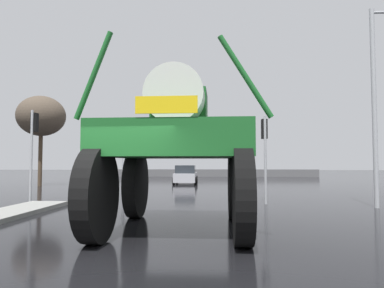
# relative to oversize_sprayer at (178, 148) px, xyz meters

# --- Properties ---
(ground_plane) EXTENTS (120.00, 120.00, 0.00)m
(ground_plane) POSITION_rel_oversize_sprayer_xyz_m (-1.13, 14.62, -2.12)
(ground_plane) COLOR black
(oversize_sprayer) EXTENTS (4.27, 5.77, 4.59)m
(oversize_sprayer) POSITION_rel_oversize_sprayer_xyz_m (0.00, 0.00, 0.00)
(oversize_sprayer) COLOR black
(oversize_sprayer) RESTS_ON ground
(sedan_ahead) EXTENTS (1.91, 4.11, 1.52)m
(sedan_ahead) POSITION_rel_oversize_sprayer_xyz_m (-1.26, 19.64, -1.41)
(sedan_ahead) COLOR #B7B7BF
(sedan_ahead) RESTS_ON ground
(traffic_signal_near_left) EXTENTS (0.24, 0.54, 4.05)m
(traffic_signal_near_left) POSITION_rel_oversize_sprayer_xyz_m (-7.00, 5.82, 0.83)
(traffic_signal_near_left) COLOR #A8AAAF
(traffic_signal_near_left) RESTS_ON ground
(traffic_signal_near_right) EXTENTS (0.24, 0.54, 3.70)m
(traffic_signal_near_right) POSITION_rel_oversize_sprayer_xyz_m (3.14, 5.83, 0.58)
(traffic_signal_near_right) COLOR #A8AAAF
(traffic_signal_near_right) RESTS_ON ground
(traffic_signal_far_left) EXTENTS (0.24, 0.55, 4.06)m
(traffic_signal_far_left) POSITION_rel_oversize_sprayer_xyz_m (-7.53, 23.73, 0.84)
(traffic_signal_far_left) COLOR #A8AAAF
(traffic_signal_far_left) RESTS_ON ground
(streetlight_near_right) EXTENTS (2.16, 0.24, 7.79)m
(streetlight_near_right) POSITION_rel_oversize_sprayer_xyz_m (7.38, 4.65, 2.25)
(streetlight_near_right) COLOR #A8AAAF
(streetlight_near_right) RESTS_ON ground
(bare_tree_left) EXTENTS (3.52, 3.52, 6.72)m
(bare_tree_left) POSITION_rel_oversize_sprayer_xyz_m (-11.85, 16.18, 3.07)
(bare_tree_left) COLOR #473828
(bare_tree_left) RESTS_ON ground
(roadside_barrier) EXTENTS (30.10, 0.24, 0.90)m
(roadside_barrier) POSITION_rel_oversize_sprayer_xyz_m (-1.13, 34.34, -1.67)
(roadside_barrier) COLOR #59595B
(roadside_barrier) RESTS_ON ground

